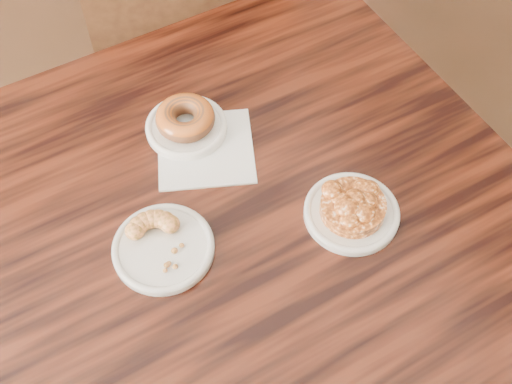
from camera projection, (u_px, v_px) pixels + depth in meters
floor at (184, 334)px, 1.75m from camera, size 5.00×5.00×0.00m
cafe_table at (248, 304)px, 1.39m from camera, size 1.01×1.01×0.75m
chair_far at (190, 36)px, 1.76m from camera, size 0.65×0.65×0.90m
napkin at (206, 149)px, 1.15m from camera, size 0.23×0.23×0.00m
plate_donut at (186, 127)px, 1.17m from camera, size 0.15×0.15×0.01m
plate_cruller at (163, 248)px, 1.03m from camera, size 0.17×0.17×0.01m
plate_fritter at (351, 213)px, 1.07m from camera, size 0.16×0.16×0.01m
glazed_donut at (185, 118)px, 1.15m from camera, size 0.11×0.11×0.04m
apple_fritter at (353, 205)px, 1.05m from camera, size 0.15×0.15×0.04m
cruller_fragment at (162, 242)px, 1.02m from camera, size 0.11×0.11×0.03m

